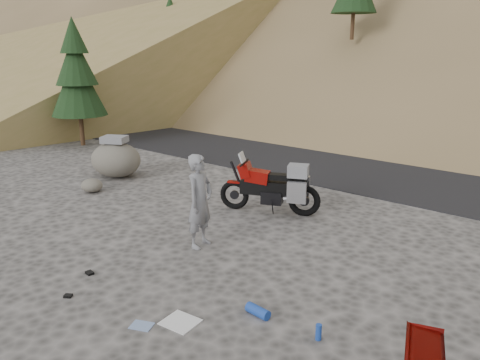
% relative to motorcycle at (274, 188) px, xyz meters
% --- Properties ---
extents(ground, '(140.00, 140.00, 0.00)m').
position_rel_motorcycle_xyz_m(ground, '(0.22, -2.89, -0.63)').
color(ground, '#3D3C39').
rests_on(ground, ground).
extents(road, '(120.00, 7.00, 0.05)m').
position_rel_motorcycle_xyz_m(road, '(0.22, 6.11, -0.63)').
color(road, black).
rests_on(road, ground).
extents(conifer_verge, '(2.20, 2.20, 5.04)m').
position_rel_motorcycle_xyz_m(conifer_verge, '(-10.78, 1.61, 2.26)').
color(conifer_verge, '#382714').
rests_on(conifer_verge, ground).
extents(motorcycle, '(2.34, 1.29, 1.48)m').
position_rel_motorcycle_xyz_m(motorcycle, '(0.00, 0.00, 0.00)').
color(motorcycle, black).
rests_on(motorcycle, ground).
extents(man, '(0.57, 0.77, 1.91)m').
position_rel_motorcycle_xyz_m(man, '(0.00, -2.54, -0.63)').
color(man, gray).
rests_on(man, ground).
extents(boulder, '(1.99, 1.83, 1.26)m').
position_rel_motorcycle_xyz_m(boulder, '(-5.70, -0.43, -0.08)').
color(boulder, '#5A554D').
rests_on(boulder, ground).
extents(small_rock, '(0.74, 0.69, 0.38)m').
position_rel_motorcycle_xyz_m(small_rock, '(-4.90, -1.85, -0.45)').
color(small_rock, '#5A554D').
rests_on(small_rock, ground).
extents(gear_white_cloth, '(0.55, 0.50, 0.02)m').
position_rel_motorcycle_xyz_m(gear_white_cloth, '(1.71, -4.74, -0.63)').
color(gear_white_cloth, white).
rests_on(gear_white_cloth, ground).
extents(gear_blue_mat, '(0.41, 0.19, 0.16)m').
position_rel_motorcycle_xyz_m(gear_blue_mat, '(2.48, -3.87, -0.56)').
color(gear_blue_mat, '#1B41A4').
rests_on(gear_blue_mat, ground).
extents(gear_bottle, '(0.10, 0.10, 0.23)m').
position_rel_motorcycle_xyz_m(gear_bottle, '(3.49, -3.80, -0.52)').
color(gear_bottle, '#1B41A4').
rests_on(gear_bottle, ground).
extents(gear_glove_a, '(0.17, 0.13, 0.04)m').
position_rel_motorcycle_xyz_m(gear_glove_a, '(-0.66, -4.71, -0.61)').
color(gear_glove_a, black).
rests_on(gear_glove_a, ground).
extents(gear_glove_b, '(0.16, 0.15, 0.04)m').
position_rel_motorcycle_xyz_m(gear_glove_b, '(-0.23, -5.39, -0.61)').
color(gear_glove_b, black).
rests_on(gear_glove_b, ground).
extents(gear_blue_cloth, '(0.39, 0.34, 0.01)m').
position_rel_motorcycle_xyz_m(gear_blue_cloth, '(1.34, -5.16, -0.63)').
color(gear_blue_cloth, '#7B93BF').
rests_on(gear_blue_cloth, ground).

